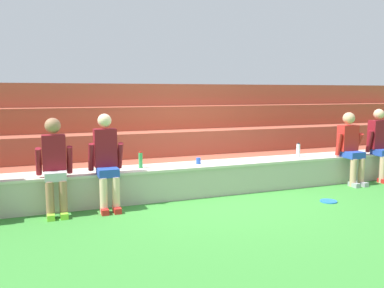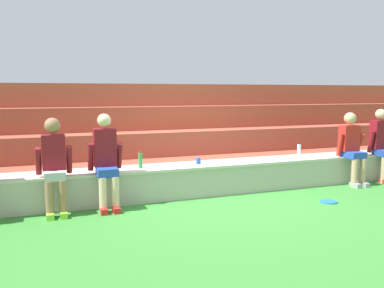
% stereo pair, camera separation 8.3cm
% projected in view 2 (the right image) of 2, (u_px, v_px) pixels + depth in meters
% --- Properties ---
extents(ground_plane, '(80.00, 80.00, 0.00)m').
position_uv_depth(ground_plane, '(216.00, 197.00, 6.69)').
color(ground_plane, '#388433').
extents(stone_seating_wall, '(9.59, 0.63, 0.52)m').
position_uv_depth(stone_seating_wall, '(209.00, 177.00, 6.92)').
color(stone_seating_wall, '#B7AF9E').
rests_on(stone_seating_wall, ground).
extents(brick_bleachers, '(12.86, 2.30, 1.90)m').
position_uv_depth(brick_bleachers, '(173.00, 139.00, 8.71)').
color(brick_bleachers, '#9F4834').
rests_on(brick_bleachers, ground).
extents(person_left_of_center, '(0.50, 0.52, 1.37)m').
position_uv_depth(person_left_of_center, '(54.00, 163.00, 5.68)').
color(person_left_of_center, '#996B4C').
rests_on(person_left_of_center, ground).
extents(person_center, '(0.50, 0.55, 1.41)m').
position_uv_depth(person_center, '(106.00, 159.00, 5.95)').
color(person_center, beige).
rests_on(person_center, ground).
extents(person_right_of_center, '(0.53, 0.54, 1.35)m').
position_uv_depth(person_right_of_center, '(352.00, 146.00, 7.52)').
color(person_right_of_center, tan).
rests_on(person_right_of_center, ground).
extents(person_far_right, '(0.52, 0.50, 1.40)m').
position_uv_depth(person_far_right, '(382.00, 143.00, 7.79)').
color(person_far_right, '#DBAD89').
rests_on(person_far_right, ground).
extents(water_bottle_near_left, '(0.07, 0.07, 0.27)m').
position_uv_depth(water_bottle_near_left, '(299.00, 151.00, 7.49)').
color(water_bottle_near_left, silver).
rests_on(water_bottle_near_left, stone_seating_wall).
extents(water_bottle_mid_right, '(0.07, 0.07, 0.27)m').
position_uv_depth(water_bottle_mid_right, '(140.00, 160.00, 6.46)').
color(water_bottle_mid_right, green).
rests_on(water_bottle_mid_right, stone_seating_wall).
extents(water_bottle_mid_left, '(0.08, 0.08, 0.23)m').
position_uv_depth(water_bottle_mid_left, '(353.00, 148.00, 7.94)').
color(water_bottle_mid_left, red).
rests_on(water_bottle_mid_left, stone_seating_wall).
extents(plastic_cup_right_end, '(0.08, 0.08, 0.11)m').
position_uv_depth(plastic_cup_right_end, '(198.00, 161.00, 6.80)').
color(plastic_cup_right_end, blue).
rests_on(plastic_cup_right_end, stone_seating_wall).
extents(frisbee, '(0.26, 0.26, 0.02)m').
position_uv_depth(frisbee, '(329.00, 202.00, 6.36)').
color(frisbee, blue).
rests_on(frisbee, ground).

